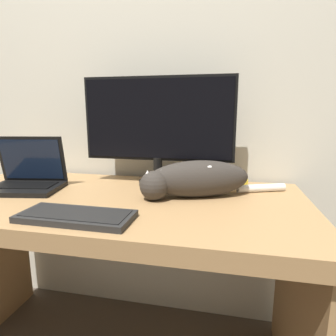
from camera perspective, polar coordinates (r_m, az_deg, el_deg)
name	(u,v)px	position (r m, az deg, el deg)	size (l,w,h in m)	color
wall_back	(142,71)	(1.50, -5.26, 19.11)	(6.40, 0.06, 2.60)	beige
desk	(115,235)	(1.19, -10.71, -13.17)	(1.50, 0.72, 0.77)	#A37A4C
monitor	(158,125)	(1.26, -2.11, 8.68)	(0.68, 0.17, 0.48)	black
laptop	(27,179)	(1.36, -26.76, -1.95)	(0.32, 0.26, 0.23)	black
external_keyboard	(76,216)	(0.93, -18.16, -9.27)	(0.36, 0.15, 0.02)	black
cat	(195,179)	(1.10, 5.46, -2.18)	(0.57, 0.31, 0.14)	#332D28
small_toy	(243,184)	(1.27, 14.95, -3.10)	(0.04, 0.04, 0.04)	gold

